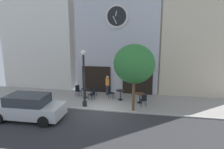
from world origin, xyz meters
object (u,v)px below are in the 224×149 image
(street_lamp, at_px, (84,78))
(street_tree, at_px, (134,64))
(cafe_chair_corner, at_px, (144,99))
(cafe_chair_under_awning, at_px, (110,92))
(cafe_chair_outer, at_px, (93,94))
(cafe_chair_right_end, at_px, (78,90))
(cafe_chair_near_lamp, at_px, (94,90))
(cafe_table_center_left, at_px, (85,92))
(parked_car_silver, at_px, (28,107))
(pedestrian_orange, at_px, (107,85))
(cafe_table_near_curb, at_px, (140,96))
(cafe_table_leftmost, at_px, (120,93))

(street_lamp, xyz_separation_m, street_tree, (3.52, -0.14, 1.14))
(cafe_chair_corner, relative_size, cafe_chair_under_awning, 1.00)
(street_tree, bearing_deg, street_lamp, 177.65)
(cafe_chair_outer, height_order, cafe_chair_right_end, same)
(street_lamp, height_order, cafe_chair_right_end, street_lamp)
(cafe_chair_right_end, height_order, cafe_chair_near_lamp, same)
(cafe_table_center_left, bearing_deg, street_lamp, -73.66)
(cafe_table_center_left, xyz_separation_m, cafe_chair_corner, (4.73, -1.09, 0.01))
(cafe_chair_right_end, distance_m, cafe_chair_near_lamp, 1.39)
(cafe_chair_outer, bearing_deg, parked_car_silver, -125.66)
(cafe_chair_outer, distance_m, parked_car_silver, 5.00)
(street_tree, xyz_separation_m, pedestrian_orange, (-2.45, 3.04, -2.35))
(cafe_chair_near_lamp, xyz_separation_m, pedestrian_orange, (1.00, 0.54, 0.33))
(cafe_chair_right_end, relative_size, cafe_chair_near_lamp, 1.00)
(cafe_chair_near_lamp, bearing_deg, cafe_table_near_curb, -13.39)
(cafe_table_leftmost, bearing_deg, street_tree, -59.11)
(cafe_chair_right_end, distance_m, pedestrian_orange, 2.50)
(cafe_chair_near_lamp, distance_m, cafe_chair_under_awning, 1.45)
(cafe_chair_corner, bearing_deg, cafe_chair_right_end, 164.96)
(street_lamp, relative_size, cafe_table_center_left, 5.34)
(street_lamp, height_order, cafe_chair_outer, street_lamp)
(cafe_chair_right_end, bearing_deg, cafe_table_leftmost, -5.65)
(street_lamp, distance_m, cafe_chair_outer, 2.06)
(street_lamp, distance_m, cafe_table_center_left, 2.44)
(cafe_table_near_curb, distance_m, cafe_chair_outer, 3.68)
(cafe_chair_right_end, bearing_deg, cafe_table_near_curb, -8.18)
(parked_car_silver, bearing_deg, cafe_table_leftmost, 42.07)
(pedestrian_orange, bearing_deg, cafe_chair_corner, -34.83)
(cafe_chair_under_awning, relative_size, pedestrian_orange, 0.54)
(street_lamp, height_order, pedestrian_orange, street_lamp)
(cafe_table_near_curb, xyz_separation_m, cafe_chair_near_lamp, (-3.81, 0.91, 0.00))
(cafe_chair_corner, bearing_deg, pedestrian_orange, 145.17)
(pedestrian_orange, height_order, parked_car_silver, pedestrian_orange)
(cafe_chair_outer, xyz_separation_m, cafe_chair_corner, (3.99, -0.63, 0.00))
(cafe_table_near_curb, bearing_deg, pedestrian_orange, 152.86)
(street_lamp, relative_size, cafe_chair_outer, 4.52)
(cafe_table_near_curb, distance_m, cafe_chair_near_lamp, 3.92)
(cafe_table_near_curb, distance_m, parked_car_silver, 7.80)
(street_tree, distance_m, cafe_chair_corner, 2.90)
(cafe_table_leftmost, bearing_deg, cafe_chair_near_lamp, 167.02)
(street_lamp, xyz_separation_m, cafe_table_near_curb, (3.89, 1.46, -1.54))
(cafe_table_near_curb, bearing_deg, parked_car_silver, -147.75)
(cafe_table_leftmost, relative_size, cafe_chair_corner, 0.86)
(cafe_table_near_curb, bearing_deg, street_lamp, -159.47)
(cafe_chair_under_awning, bearing_deg, cafe_chair_near_lamp, 168.39)
(cafe_chair_outer, bearing_deg, cafe_table_leftmost, 12.93)
(cafe_table_leftmost, distance_m, pedestrian_orange, 1.67)
(parked_car_silver, bearing_deg, pedestrian_orange, 56.00)
(street_lamp, bearing_deg, pedestrian_orange, 69.70)
(street_tree, bearing_deg, pedestrian_orange, 128.82)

